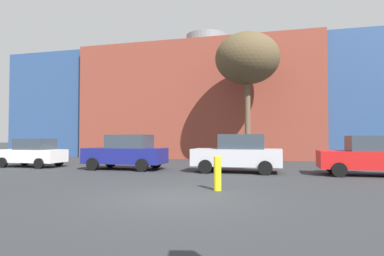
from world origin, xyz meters
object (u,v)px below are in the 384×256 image
object	(u,v)px
bare_tree_0	(247,59)
bollard_yellow_0	(218,173)
parked_car_2	(238,153)
parked_car_0	(32,153)
parked_car_3	(369,156)
parked_car_1	(126,152)

from	to	relation	value
bare_tree_0	bollard_yellow_0	size ratio (longest dim) A/B	8.10
parked_car_2	bare_tree_0	bearing A→B (deg)	-89.91
parked_car_0	bollard_yellow_0	size ratio (longest dim) A/B	3.49
parked_car_2	bare_tree_0	xyz separation A→B (m)	(-0.01, 5.95, 6.08)
bollard_yellow_0	parked_car_3	bearing A→B (deg)	44.14
bare_tree_0	parked_car_2	bearing A→B (deg)	-89.91
bare_tree_0	bollard_yellow_0	xyz separation A→B (m)	(-0.03, -11.61, -6.46)
parked_car_0	bare_tree_0	distance (m)	14.69
parked_car_0	parked_car_1	bearing A→B (deg)	180.00
parked_car_1	bollard_yellow_0	world-z (taller)	parked_car_1
parked_car_1	bare_tree_0	size ratio (longest dim) A/B	0.49
parked_car_0	parked_car_3	world-z (taller)	parked_car_3
parked_car_1	bollard_yellow_0	xyz separation A→B (m)	(5.93, -5.66, -0.38)
parked_car_1	bollard_yellow_0	size ratio (longest dim) A/B	3.94
parked_car_0	parked_car_3	size ratio (longest dim) A/B	0.92
bollard_yellow_0	parked_car_0	bearing A→B (deg)	154.53
parked_car_3	bollard_yellow_0	distance (m)	8.14
parked_car_1	parked_car_3	bearing A→B (deg)	-180.00
parked_car_3	bollard_yellow_0	xyz separation A→B (m)	(-5.83, -5.66, -0.34)
parked_car_2	parked_car_1	bearing A→B (deg)	0.00
parked_car_2	parked_car_3	world-z (taller)	parked_car_2
parked_car_3	bollard_yellow_0	bearing A→B (deg)	44.14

